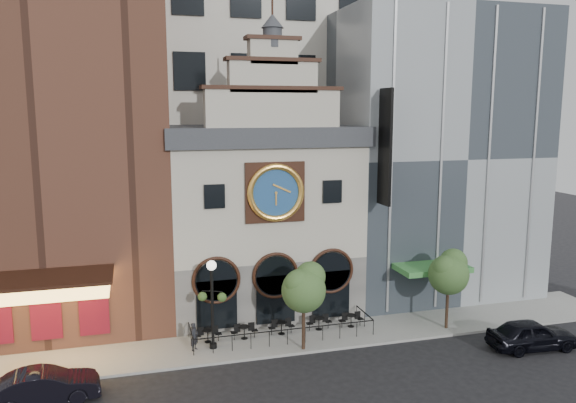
% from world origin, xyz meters
% --- Properties ---
extents(ground, '(120.00, 120.00, 0.00)m').
position_xyz_m(ground, '(0.00, 0.00, 0.00)').
color(ground, black).
rests_on(ground, ground).
extents(sidewalk, '(44.00, 5.00, 0.15)m').
position_xyz_m(sidewalk, '(0.00, 2.50, 0.07)').
color(sidewalk, gray).
rests_on(sidewalk, ground).
extents(clock_building, '(12.60, 8.78, 18.65)m').
position_xyz_m(clock_building, '(0.00, 7.82, 6.69)').
color(clock_building, '#605E5B').
rests_on(clock_building, ground).
extents(theater_building, '(14.00, 15.60, 25.00)m').
position_xyz_m(theater_building, '(-13.00, 9.96, 12.60)').
color(theater_building, brown).
rests_on(theater_building, ground).
extents(retail_building, '(14.00, 14.40, 20.00)m').
position_xyz_m(retail_building, '(12.99, 9.99, 10.14)').
color(retail_building, gray).
rests_on(retail_building, ground).
extents(office_tower, '(20.00, 16.00, 40.00)m').
position_xyz_m(office_tower, '(0.00, 20.00, 20.00)').
color(office_tower, beige).
rests_on(office_tower, ground).
extents(cafe_railing, '(10.60, 2.60, 0.90)m').
position_xyz_m(cafe_railing, '(0.00, 2.50, 0.60)').
color(cafe_railing, black).
rests_on(cafe_railing, sidewalk).
extents(bistro_0, '(1.58, 0.68, 0.90)m').
position_xyz_m(bistro_0, '(-4.32, 2.77, 0.61)').
color(bistro_0, black).
rests_on(bistro_0, sidewalk).
extents(bistro_1, '(1.58, 0.68, 0.90)m').
position_xyz_m(bistro_1, '(-2.20, 2.69, 0.61)').
color(bistro_1, black).
rests_on(bistro_1, sidewalk).
extents(bistro_2, '(1.58, 0.68, 0.90)m').
position_xyz_m(bistro_2, '(0.07, 2.78, 0.61)').
color(bistro_2, black).
rests_on(bistro_2, sidewalk).
extents(bistro_3, '(1.58, 0.68, 0.90)m').
position_xyz_m(bistro_3, '(2.44, 2.83, 0.61)').
color(bistro_3, black).
rests_on(bistro_3, sidewalk).
extents(bistro_4, '(1.58, 0.68, 0.90)m').
position_xyz_m(bistro_4, '(4.50, 2.73, 0.61)').
color(bistro_4, black).
rests_on(bistro_4, sidewalk).
extents(car_right, '(5.12, 2.36, 1.70)m').
position_xyz_m(car_right, '(13.21, -2.73, 0.85)').
color(car_right, black).
rests_on(car_right, ground).
extents(car_left, '(4.99, 2.19, 1.59)m').
position_xyz_m(car_left, '(-12.41, -1.73, 0.80)').
color(car_left, black).
rests_on(car_left, ground).
extents(pedestrian, '(0.65, 0.68, 1.58)m').
position_xyz_m(pedestrian, '(-5.18, 1.89, 0.94)').
color(pedestrian, black).
rests_on(pedestrian, sidewalk).
extents(lamppost, '(1.54, 0.93, 5.07)m').
position_xyz_m(lamppost, '(-4.14, 1.88, 3.28)').
color(lamppost, black).
rests_on(lamppost, sidewalk).
extents(tree_left, '(2.55, 2.46, 4.92)m').
position_xyz_m(tree_left, '(0.75, 0.43, 3.76)').
color(tree_left, '#382619').
rests_on(tree_left, sidewalk).
extents(tree_right, '(2.53, 2.44, 4.88)m').
position_xyz_m(tree_right, '(10.11, 1.03, 3.73)').
color(tree_right, '#382619').
rests_on(tree_right, sidewalk).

